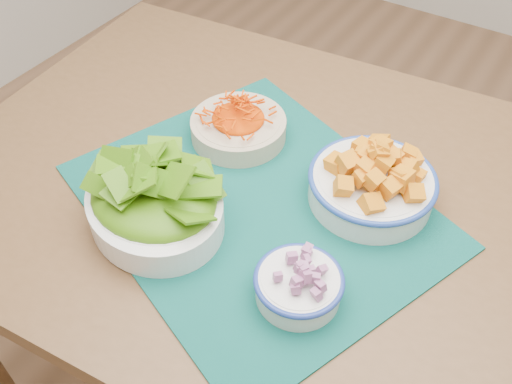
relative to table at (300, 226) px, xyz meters
The scene contains 7 objects.
ground 0.68m from the table, 91.77° to the left, with size 4.00×4.00×0.00m, color #9C6E4B.
table is the anchor object (origin of this frame).
placemat 0.13m from the table, 127.06° to the right, with size 0.59×0.48×0.00m, color #04332E.
carrot_bowl 0.22m from the table, 160.32° to the left, with size 0.23×0.23×0.07m.
squash_bowl 0.18m from the table, 24.10° to the left, with size 0.25×0.25×0.11m.
lettuce_bowl 0.29m from the table, 132.20° to the right, with size 0.31×0.29×0.11m.
onion_bowl 0.25m from the table, 62.98° to the right, with size 0.13×0.13×0.07m.
Camera 1 is at (0.31, -0.80, 1.46)m, focal length 40.00 mm.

